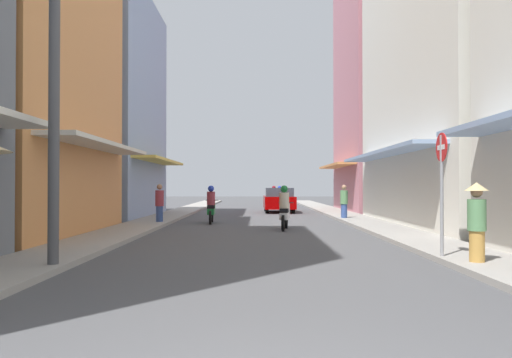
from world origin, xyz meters
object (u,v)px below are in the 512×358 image
motorbike_green (211,206)px  parked_car (278,200)px  pedestrian_foreground (344,203)px  motorbike_silver (280,197)px  utility_pole (54,66)px  pedestrian_midway (159,204)px  street_sign_no_entry (441,178)px  pedestrian_crossing (476,220)px  motorbike_white (284,210)px  motorbike_black (274,198)px

motorbike_green → parked_car: size_ratio=0.44×
parked_car → pedestrian_foreground: (2.63, -7.07, 0.07)m
motorbike_silver → utility_pole: size_ratio=0.24×
pedestrian_midway → street_sign_no_entry: bearing=-52.3°
pedestrian_foreground → utility_pole: size_ratio=0.22×
pedestrian_crossing → street_sign_no_entry: bearing=114.6°
motorbike_green → pedestrian_crossing: (6.05, -11.49, 0.21)m
motorbike_silver → utility_pole: (-5.57, -29.24, 3.07)m
motorbike_green → parked_car: bearing=70.0°
motorbike_silver → motorbike_white: (-0.83, -20.63, 0.00)m
street_sign_no_entry → motorbike_white: bearing=110.4°
pedestrian_foreground → parked_car: bearing=110.4°
motorbike_silver → motorbike_green: size_ratio=0.96×
motorbike_black → motorbike_green: bearing=-102.4°
parked_car → street_sign_no_entry: street_sign_no_entry is taller
motorbike_black → motorbike_white: bearing=-90.8°
motorbike_silver → motorbike_green: same height
motorbike_silver → pedestrian_midway: bearing=-107.5°
pedestrian_midway → street_sign_no_entry: size_ratio=0.62×
motorbike_black → street_sign_no_entry: size_ratio=0.68×
motorbike_silver → street_sign_no_entry: street_sign_no_entry is taller
parked_car → pedestrian_midway: pedestrian_midway is taller
motorbike_white → pedestrian_foreground: pedestrian_foreground is taller
pedestrian_foreground → pedestrian_crossing: 13.29m
pedestrian_crossing → motorbike_white: bearing=110.8°
motorbike_black → street_sign_no_entry: street_sign_no_entry is taller
motorbike_green → utility_pole: utility_pole is taller
motorbike_silver → pedestrian_crossing: 29.06m
motorbike_green → street_sign_no_entry: bearing=-62.0°
motorbike_silver → motorbike_white: 20.65m
utility_pole → motorbike_green: bearing=81.0°
pedestrian_midway → street_sign_no_entry: (7.71, -9.98, 0.90)m
street_sign_no_entry → motorbike_green: bearing=118.0°
motorbike_black → pedestrian_foreground: 12.70m
parked_car → pedestrian_foreground: pedestrian_foreground is taller
pedestrian_crossing → pedestrian_midway: (-8.07, 10.78, -0.10)m
pedestrian_crossing → street_sign_no_entry: (-0.37, 0.80, 0.80)m
street_sign_no_entry → parked_car: bearing=97.2°
motorbike_green → motorbike_white: same height
motorbike_black → pedestrian_midway: 15.77m
motorbike_green → pedestrian_foreground: size_ratio=1.12×
motorbike_black → pedestrian_crossing: bearing=-83.5°
parked_car → motorbike_silver: bearing=86.8°
motorbike_black → pedestrian_foreground: bearing=-77.6°
pedestrian_foreground → street_sign_no_entry: (-0.17, -12.48, 0.91)m
motorbike_green → pedestrian_crossing: 12.99m
pedestrian_crossing → utility_pole: size_ratio=0.22×
utility_pole → motorbike_white: bearing=61.1°
motorbike_silver → motorbike_green: 17.86m
motorbike_silver → parked_car: (-0.48, -8.61, 0.04)m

